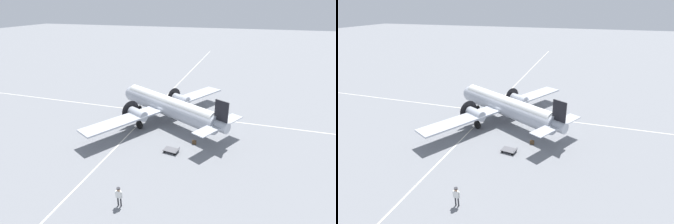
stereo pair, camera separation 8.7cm
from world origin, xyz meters
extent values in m
plane|color=slate|center=(0.00, 0.00, 0.00)|extent=(300.00, 300.00, 0.00)
cube|color=silver|center=(0.00, -2.95, 0.00)|extent=(120.00, 0.16, 0.01)
cube|color=silver|center=(3.67, 0.00, 0.00)|extent=(0.16, 120.00, 0.01)
cylinder|color=#ADB2BC|center=(0.00, 0.00, 2.30)|extent=(15.25, 9.84, 2.40)
cylinder|color=white|center=(0.00, 0.00, 2.96)|extent=(14.22, 8.83, 1.68)
sphere|color=#ADB2BC|center=(7.05, -3.87, 2.30)|extent=(2.28, 2.28, 2.28)
cylinder|color=#ADB2BC|center=(-7.05, 3.87, 2.42)|extent=(3.39, 2.67, 1.32)
cube|color=black|center=(-7.57, 4.15, 4.09)|extent=(1.61, 0.97, 2.76)
cube|color=#ADB2BC|center=(-7.39, 4.06, 2.54)|extent=(5.08, 7.51, 0.10)
cube|color=#ADB2BC|center=(1.03, -0.57, 2.00)|extent=(13.82, 22.33, 0.20)
cylinder|color=#ADB2BC|center=(3.24, 2.89, 2.02)|extent=(3.04, 2.48, 1.32)
cylinder|color=black|center=(4.57, 2.16, 2.02)|extent=(1.37, 2.44, 2.77)
sphere|color=black|center=(4.69, 2.10, 2.02)|extent=(0.46, 0.46, 0.46)
cylinder|color=#ADB2BC|center=(-0.70, -4.29, 2.02)|extent=(3.04, 2.48, 1.32)
cylinder|color=black|center=(0.63, -5.01, 2.02)|extent=(1.37, 2.44, 2.77)
sphere|color=black|center=(0.75, -5.08, 2.02)|extent=(0.46, 0.46, 0.46)
cylinder|color=#4C4C51|center=(3.00, 3.02, 1.02)|extent=(0.18, 0.18, 0.94)
cylinder|color=black|center=(3.00, 3.02, 0.55)|extent=(1.11, 0.79, 1.10)
cylinder|color=#4C4C51|center=(-0.94, -4.15, 1.02)|extent=(0.18, 0.18, 0.94)
cylinder|color=black|center=(-0.94, -4.15, 0.55)|extent=(1.11, 0.79, 1.10)
cylinder|color=#4C4C51|center=(5.50, -3.02, 0.78)|extent=(0.14, 0.14, 0.87)
cylinder|color=black|center=(5.50, -3.02, 0.35)|extent=(0.70, 0.49, 0.70)
cylinder|color=#2D2D33|center=(-1.01, 16.72, 0.43)|extent=(0.12, 0.12, 0.86)
cylinder|color=#2D2D33|center=(-1.26, 16.71, 0.43)|extent=(0.12, 0.12, 0.86)
cube|color=white|center=(-1.13, 16.71, 1.18)|extent=(0.42, 0.21, 0.64)
sphere|color=tan|center=(-1.13, 16.71, 1.64)|extent=(0.29, 0.29, 0.29)
cylinder|color=white|center=(-0.88, 16.72, 1.14)|extent=(0.10, 0.10, 0.61)
cylinder|color=white|center=(-1.39, 16.70, 1.14)|extent=(0.10, 0.10, 0.61)
cube|color=navy|center=(-1.13, 16.61, 1.26)|extent=(0.05, 0.01, 0.41)
cylinder|color=#2D2D33|center=(-1.13, 16.71, 1.76)|extent=(0.31, 0.31, 0.07)
cube|color=#47331E|center=(-4.79, 4.91, 0.26)|extent=(0.50, 0.16, 0.51)
cube|color=#312315|center=(-4.79, 4.91, 0.54)|extent=(0.18, 0.11, 0.02)
cube|color=#56565B|center=(-2.72, 7.41, 0.30)|extent=(1.77, 1.31, 0.04)
cube|color=#56565B|center=(-3.49, 7.52, 0.54)|extent=(0.19, 1.10, 0.04)
cylinder|color=#56565B|center=(-3.42, 8.04, 0.43)|extent=(0.04, 0.04, 0.22)
cylinder|color=#56565B|center=(-3.57, 7.01, 0.43)|extent=(0.04, 0.04, 0.22)
cylinder|color=black|center=(-2.04, 7.76, 0.14)|extent=(0.29, 0.10, 0.28)
cylinder|color=black|center=(-2.16, 6.89, 0.14)|extent=(0.29, 0.10, 0.28)
cylinder|color=black|center=(-3.27, 7.93, 0.14)|extent=(0.29, 0.10, 0.28)
cylinder|color=black|center=(-3.39, 7.06, 0.14)|extent=(0.29, 0.10, 0.28)
camera|label=1|loc=(-10.01, 31.61, 15.41)|focal=28.00mm
camera|label=2|loc=(-10.09, 31.58, 15.41)|focal=28.00mm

